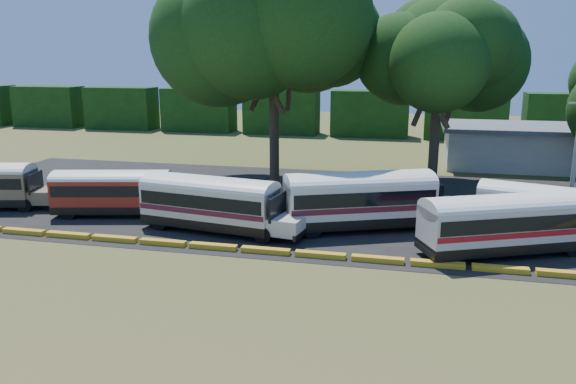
% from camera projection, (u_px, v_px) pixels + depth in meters
% --- Properties ---
extents(ground, '(160.00, 160.00, 0.00)m').
position_uv_depth(ground, '(289.00, 262.00, 29.06)').
color(ground, '#3A521B').
rests_on(ground, ground).
extents(asphalt_strip, '(64.00, 24.00, 0.02)m').
position_uv_depth(asphalt_strip, '(340.00, 205.00, 40.20)').
color(asphalt_strip, black).
rests_on(asphalt_strip, ground).
extents(curb, '(53.70, 0.45, 0.30)m').
position_uv_depth(curb, '(293.00, 253.00, 29.97)').
color(curb, yellow).
rests_on(curb, ground).
extents(terminal_building, '(19.00, 9.00, 4.00)m').
position_uv_depth(terminal_building, '(545.00, 147.00, 53.06)').
color(terminal_building, beige).
rests_on(terminal_building, ground).
extents(treeline_backdrop, '(130.00, 4.00, 6.00)m').
position_uv_depth(treeline_backdrop, '(370.00, 114.00, 73.80)').
color(treeline_backdrop, black).
rests_on(treeline_backdrop, ground).
extents(bus_red, '(9.60, 4.38, 3.07)m').
position_uv_depth(bus_red, '(116.00, 190.00, 37.16)').
color(bus_red, black).
rests_on(bus_red, ground).
extents(bus_cream_west, '(10.53, 4.10, 3.37)m').
position_uv_depth(bus_cream_west, '(213.00, 201.00, 33.75)').
color(bus_cream_west, black).
rests_on(bus_cream_west, ground).
extents(bus_cream_east, '(11.19, 6.80, 3.62)m').
position_uv_depth(bus_cream_east, '(363.00, 197.00, 34.04)').
color(bus_cream_east, black).
rests_on(bus_cream_east, ground).
extents(bus_white_red, '(10.15, 6.41, 3.30)m').
position_uv_depth(bus_white_red, '(502.00, 221.00, 29.67)').
color(bus_white_red, black).
rests_on(bus_white_red, ground).
extents(bus_white_blue, '(9.49, 4.87, 3.04)m').
position_uv_depth(bus_white_blue, '(549.00, 208.00, 32.84)').
color(bus_white_blue, black).
rests_on(bus_white_blue, ground).
extents(tree_west, '(13.92, 13.92, 18.21)m').
position_uv_depth(tree_west, '(274.00, 21.00, 44.51)').
color(tree_west, '#39251C').
rests_on(tree_west, ground).
extents(tree_center, '(11.22, 11.22, 14.93)m').
position_uv_depth(tree_center, '(440.00, 51.00, 43.96)').
color(tree_center, '#39251C').
rests_on(tree_center, ground).
extents(utility_pole, '(1.60, 0.30, 7.78)m').
position_uv_depth(utility_pole, '(576.00, 154.00, 37.48)').
color(utility_pole, gray).
rests_on(utility_pole, ground).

